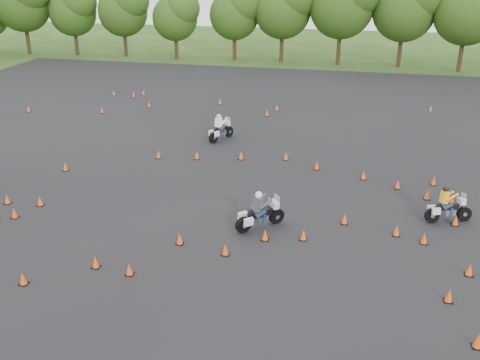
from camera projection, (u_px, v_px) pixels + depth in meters
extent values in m
plane|color=#2D5119|center=(219.00, 244.00, 21.77)|extent=(140.00, 140.00, 0.00)
plane|color=black|center=(248.00, 187.00, 27.17)|extent=(62.00, 62.00, 0.00)
cone|color=#F9510A|center=(303.00, 235.00, 22.02)|extent=(0.26, 0.26, 0.45)
cone|color=#F9510A|center=(133.00, 95.00, 44.22)|extent=(0.26, 0.26, 0.45)
cone|color=#F9510A|center=(317.00, 166.00, 29.29)|extent=(0.26, 0.26, 0.45)
cone|color=#F9510A|center=(345.00, 219.00, 23.34)|extent=(0.26, 0.26, 0.45)
cone|color=#F9510A|center=(114.00, 93.00, 44.78)|extent=(0.26, 0.26, 0.45)
cone|color=#F9510A|center=(424.00, 239.00, 21.73)|extent=(0.26, 0.26, 0.45)
cone|color=#F9510A|center=(431.00, 109.00, 40.16)|extent=(0.26, 0.26, 0.45)
cone|color=#F9510A|center=(398.00, 184.00, 26.88)|extent=(0.26, 0.26, 0.45)
cone|color=#F9510A|center=(197.00, 155.00, 30.78)|extent=(0.26, 0.26, 0.45)
cone|color=#F9510A|center=(28.00, 109.00, 40.11)|extent=(0.26, 0.26, 0.45)
cone|color=#F9510A|center=(427.00, 195.00, 25.70)|extent=(0.26, 0.26, 0.45)
cone|color=#F9510A|center=(364.00, 175.00, 28.00)|extent=(0.26, 0.26, 0.45)
cone|color=#F9510A|center=(478.00, 341.00, 15.96)|extent=(0.26, 0.26, 0.45)
cone|color=#F9510A|center=(65.00, 167.00, 29.14)|extent=(0.26, 0.26, 0.45)
cone|color=#F9510A|center=(149.00, 105.00, 41.25)|extent=(0.26, 0.26, 0.45)
cone|color=#F9510A|center=(277.00, 108.00, 40.38)|extent=(0.26, 0.26, 0.45)
cone|color=#F9510A|center=(143.00, 93.00, 44.83)|extent=(0.26, 0.26, 0.45)
cone|color=#F9510A|center=(158.00, 154.00, 30.92)|extent=(0.26, 0.26, 0.45)
cone|color=#F9510A|center=(220.00, 101.00, 42.12)|extent=(0.26, 0.26, 0.45)
cone|color=#F9510A|center=(180.00, 239.00, 21.70)|extent=(0.26, 0.26, 0.45)
cone|color=#F9510A|center=(102.00, 110.00, 39.78)|extent=(0.26, 0.26, 0.45)
cone|color=#F9510A|center=(7.00, 199.00, 25.24)|extent=(0.26, 0.26, 0.45)
cone|color=#F9510A|center=(456.00, 220.00, 23.22)|extent=(0.26, 0.26, 0.45)
cone|color=#F9510A|center=(434.00, 181.00, 27.31)|extent=(0.26, 0.26, 0.45)
cone|color=#F9510A|center=(452.00, 199.00, 25.25)|extent=(0.26, 0.26, 0.45)
cone|color=#F9510A|center=(286.00, 156.00, 30.65)|extent=(0.26, 0.26, 0.45)
cone|color=#F9510A|center=(129.00, 269.00, 19.60)|extent=(0.26, 0.26, 0.45)
cone|color=#F9510A|center=(449.00, 296.00, 18.08)|extent=(0.26, 0.26, 0.45)
cone|color=#F9510A|center=(265.00, 235.00, 22.00)|extent=(0.26, 0.26, 0.45)
cone|color=#F9510A|center=(267.00, 113.00, 39.07)|extent=(0.26, 0.26, 0.45)
cone|color=#F9510A|center=(397.00, 231.00, 22.36)|extent=(0.26, 0.26, 0.45)
cone|color=#F9510A|center=(470.00, 270.00, 19.57)|extent=(0.26, 0.26, 0.45)
cone|color=#F9510A|center=(40.00, 201.00, 25.04)|extent=(0.26, 0.26, 0.45)
cone|color=#F9510A|center=(95.00, 262.00, 20.06)|extent=(0.26, 0.26, 0.45)
cone|color=#F9510A|center=(241.00, 156.00, 30.74)|extent=(0.26, 0.26, 0.45)
cone|color=#F9510A|center=(225.00, 250.00, 20.91)|extent=(0.26, 0.26, 0.45)
cone|color=#F9510A|center=(23.00, 279.00, 19.03)|extent=(0.26, 0.26, 0.45)
cone|color=#F9510A|center=(14.00, 213.00, 23.87)|extent=(0.26, 0.26, 0.45)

